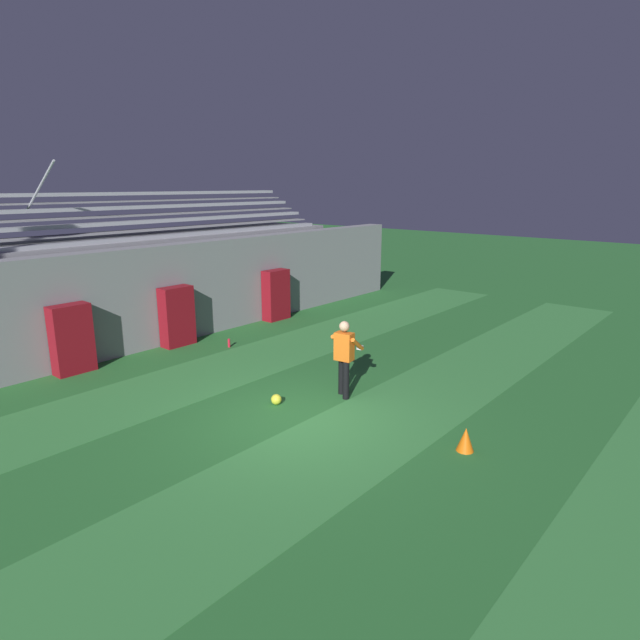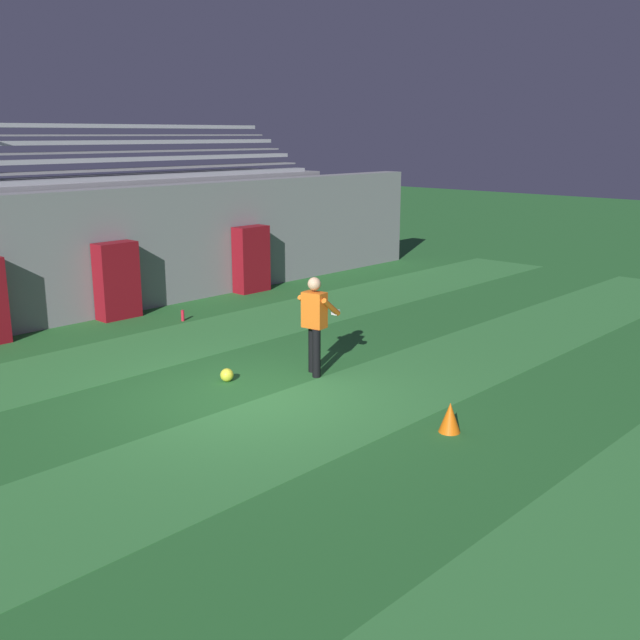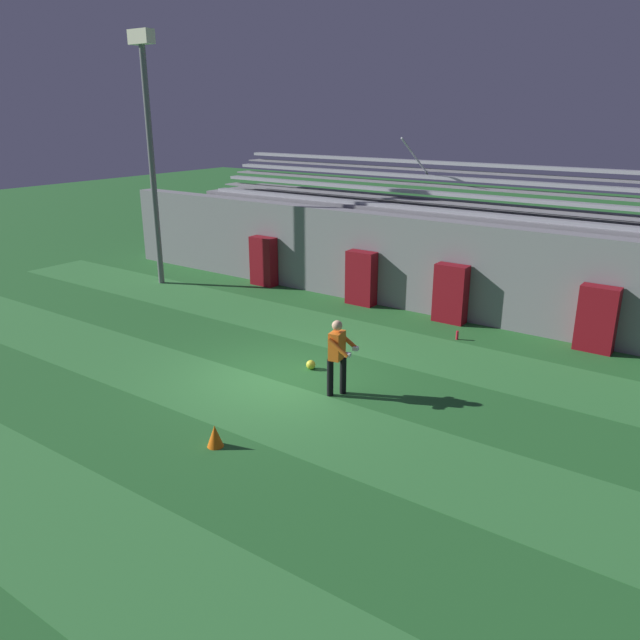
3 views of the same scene
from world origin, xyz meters
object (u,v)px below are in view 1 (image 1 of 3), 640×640
at_px(goalkeeper, 344,354).
at_px(soccer_ball, 276,399).
at_px(padding_pillar_far_right, 276,295).
at_px(traffic_cone, 465,439).
at_px(padding_pillar_gate_left, 72,339).
at_px(water_bottle, 229,343).
at_px(padding_pillar_gate_right, 177,316).

height_order(goalkeeper, soccer_ball, goalkeeper).
xyz_separation_m(padding_pillar_far_right, traffic_cone, (-4.44, -8.98, -0.63)).
bearing_deg(padding_pillar_gate_left, traffic_cone, -74.62).
bearing_deg(goalkeeper, water_bottle, 81.20).
xyz_separation_m(padding_pillar_gate_right, water_bottle, (0.80, -1.25, -0.72)).
xyz_separation_m(padding_pillar_gate_right, soccer_ball, (-1.20, -5.11, -0.73)).
distance_m(padding_pillar_far_right, soccer_ball, 7.27).
distance_m(goalkeeper, water_bottle, 4.78).
bearing_deg(padding_pillar_gate_left, soccer_ball, -70.74).
bearing_deg(padding_pillar_far_right, padding_pillar_gate_right, 180.00).
height_order(padding_pillar_gate_right, water_bottle, padding_pillar_gate_right).
bearing_deg(goalkeeper, padding_pillar_gate_right, 90.74).
bearing_deg(soccer_ball, padding_pillar_gate_right, 76.78).
relative_size(padding_pillar_gate_left, water_bottle, 7.01).
xyz_separation_m(padding_pillar_gate_left, goalkeeper, (3.06, -5.89, 0.11)).
height_order(padding_pillar_gate_left, soccer_ball, padding_pillar_gate_left).
relative_size(goalkeeper, water_bottle, 6.96).
bearing_deg(soccer_ball, water_bottle, 62.67).
distance_m(padding_pillar_gate_left, water_bottle, 4.04).
height_order(padding_pillar_gate_right, goalkeeper, padding_pillar_gate_right).
bearing_deg(traffic_cone, water_bottle, 80.40).
height_order(goalkeeper, traffic_cone, goalkeeper).
bearing_deg(soccer_ball, traffic_cone, -79.95).
relative_size(padding_pillar_far_right, traffic_cone, 4.00).
relative_size(padding_pillar_gate_right, goalkeeper, 1.01).
height_order(padding_pillar_far_right, goalkeeper, padding_pillar_far_right).
xyz_separation_m(soccer_ball, water_bottle, (2.00, 3.86, 0.01)).
height_order(padding_pillar_gate_left, traffic_cone, padding_pillar_gate_left).
xyz_separation_m(padding_pillar_far_right, soccer_ball, (-5.12, -5.11, -0.73)).
relative_size(padding_pillar_gate_right, water_bottle, 7.01).
bearing_deg(padding_pillar_gate_right, traffic_cone, -93.27).
bearing_deg(water_bottle, traffic_cone, -99.60).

